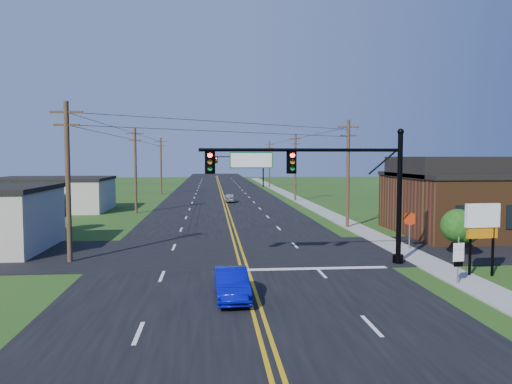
{
  "coord_description": "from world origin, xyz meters",
  "views": [
    {
      "loc": [
        -1.55,
        -18.58,
        5.91
      ],
      "look_at": [
        1.03,
        10.0,
        3.91
      ],
      "focal_mm": 35.0,
      "sensor_mm": 36.0,
      "label": 1
    }
  ],
  "objects": [
    {
      "name": "stop_sign",
      "position": [
        11.07,
        11.98,
        1.75
      ],
      "size": [
        0.85,
        0.26,
        2.43
      ],
      "rotation": [
        0.0,
        0.0,
        -0.25
      ],
      "color": "slate",
      "rests_on": "ground"
    },
    {
      "name": "utility_pole_right_b",
      "position": [
        9.8,
        48.0,
        4.72
      ],
      "size": [
        1.8,
        0.28,
        9.0
      ],
      "color": "#3C2C1B",
      "rests_on": "ground"
    },
    {
      "name": "brick_building",
      "position": [
        20.0,
        18.0,
        2.35
      ],
      "size": [
        14.2,
        11.2,
        4.7
      ],
      "color": "#573118",
      "rests_on": "ground"
    },
    {
      "name": "utility_pole_right_a",
      "position": [
        9.8,
        22.0,
        4.72
      ],
      "size": [
        1.8,
        0.28,
        9.0
      ],
      "color": "#3C2C1B",
      "rests_on": "ground"
    },
    {
      "name": "route_sign",
      "position": [
        9.8,
        3.2,
        1.33
      ],
      "size": [
        0.57,
        0.14,
        2.28
      ],
      "rotation": [
        0.0,
        0.0,
        0.17
      ],
      "color": "slate",
      "rests_on": "ground"
    },
    {
      "name": "signal_mast_far",
      "position": [
        4.44,
        80.0,
        4.55
      ],
      "size": [
        10.98,
        0.6,
        7.48
      ],
      "color": "black",
      "rests_on": "ground"
    },
    {
      "name": "sidewalk",
      "position": [
        10.5,
        40.0,
        0.04
      ],
      "size": [
        2.0,
        160.0,
        0.08
      ],
      "primitive_type": "cube",
      "color": "gray",
      "rests_on": "ground"
    },
    {
      "name": "blue_car",
      "position": [
        -0.73,
        1.76,
        0.63
      ],
      "size": [
        1.47,
        3.86,
        1.26
      ],
      "primitive_type": "imported",
      "rotation": [
        0.0,
        0.0,
        0.04
      ],
      "color": "#070CA6",
      "rests_on": "ground"
    },
    {
      "name": "ground",
      "position": [
        0.0,
        0.0,
        0.0
      ],
      "size": [
        260.0,
        260.0,
        0.0
      ],
      "primitive_type": "plane",
      "color": "#244213",
      "rests_on": "ground"
    },
    {
      "name": "tree_right_back",
      "position": [
        16.0,
        26.0,
        2.6
      ],
      "size": [
        3.0,
        3.0,
        4.1
      ],
      "color": "#3C2C1B",
      "rests_on": "ground"
    },
    {
      "name": "pylon_sign",
      "position": [
        11.79,
        4.76,
        2.65
      ],
      "size": [
        1.78,
        0.39,
        3.63
      ],
      "rotation": [
        0.0,
        0.0,
        0.08
      ],
      "color": "black",
      "rests_on": "ground"
    },
    {
      "name": "tree_left",
      "position": [
        -14.0,
        22.0,
        2.16
      ],
      "size": [
        2.4,
        2.4,
        3.37
      ],
      "color": "#3C2C1B",
      "rests_on": "ground"
    },
    {
      "name": "shrub_corner",
      "position": [
        13.0,
        9.5,
        1.85
      ],
      "size": [
        2.0,
        2.0,
        2.86
      ],
      "color": "#3C2C1B",
      "rests_on": "ground"
    },
    {
      "name": "road_main",
      "position": [
        0.0,
        50.0,
        0.02
      ],
      "size": [
        16.0,
        220.0,
        0.04
      ],
      "primitive_type": "cube",
      "color": "black",
      "rests_on": "ground"
    },
    {
      "name": "cream_bldg_far",
      "position": [
        -19.0,
        38.0,
        1.86
      ],
      "size": [
        12.2,
        9.2,
        3.7
      ],
      "color": "#BDB5A2",
      "rests_on": "ground"
    },
    {
      "name": "signal_mast_main",
      "position": [
        4.34,
        8.0,
        4.75
      ],
      "size": [
        11.3,
        0.6,
        7.48
      ],
      "color": "black",
      "rests_on": "ground"
    },
    {
      "name": "utility_pole_right_c",
      "position": [
        9.8,
        78.0,
        4.72
      ],
      "size": [
        1.8,
        0.28,
        9.0
      ],
      "color": "#3C2C1B",
      "rests_on": "ground"
    },
    {
      "name": "utility_pole_left_c",
      "position": [
        -9.5,
        62.0,
        4.72
      ],
      "size": [
        1.8,
        0.28,
        9.0
      ],
      "color": "#3C2C1B",
      "rests_on": "ground"
    },
    {
      "name": "road_cross",
      "position": [
        0.0,
        12.0,
        0.02
      ],
      "size": [
        70.0,
        10.0,
        0.04
      ],
      "primitive_type": "cube",
      "color": "black",
      "rests_on": "ground"
    },
    {
      "name": "distant_car",
      "position": [
        0.91,
        46.41,
        0.59
      ],
      "size": [
        1.59,
        3.54,
        1.18
      ],
      "primitive_type": "imported",
      "rotation": [
        0.0,
        0.0,
        3.08
      ],
      "color": "#AFAFB4",
      "rests_on": "ground"
    },
    {
      "name": "utility_pole_left_b",
      "position": [
        -9.5,
        35.0,
        4.72
      ],
      "size": [
        1.8,
        0.28,
        9.0
      ],
      "color": "#3C2C1B",
      "rests_on": "ground"
    },
    {
      "name": "utility_pole_left_a",
      "position": [
        -9.5,
        10.0,
        4.72
      ],
      "size": [
        1.8,
        0.28,
        9.0
      ],
      "color": "#3C2C1B",
      "rests_on": "ground"
    }
  ]
}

